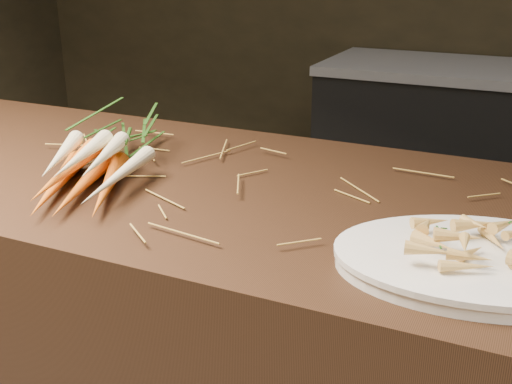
# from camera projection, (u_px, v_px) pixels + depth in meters

# --- Properties ---
(straw_bedding) EXTENTS (1.40, 0.60, 0.02)m
(straw_bedding) POSITION_uv_depth(u_px,v_px,m) (324.00, 194.00, 1.10)
(straw_bedding) COLOR #9D6F3A
(straw_bedding) RESTS_ON main_counter
(root_veg_bunch) EXTENTS (0.34, 0.53, 0.10)m
(root_veg_bunch) POSITION_uv_depth(u_px,v_px,m) (105.00, 146.00, 1.25)
(root_veg_bunch) COLOR #BF5607
(root_veg_bunch) RESTS_ON main_counter
(serving_platter) EXTENTS (0.45, 0.36, 0.02)m
(serving_platter) POSITION_uv_depth(u_px,v_px,m) (484.00, 265.00, 0.86)
(serving_platter) COLOR white
(serving_platter) RESTS_ON main_counter
(roasted_veg_heap) EXTENTS (0.22, 0.19, 0.04)m
(roasted_veg_heap) POSITION_uv_depth(u_px,v_px,m) (487.00, 243.00, 0.84)
(roasted_veg_heap) COLOR tan
(roasted_veg_heap) RESTS_ON serving_platter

